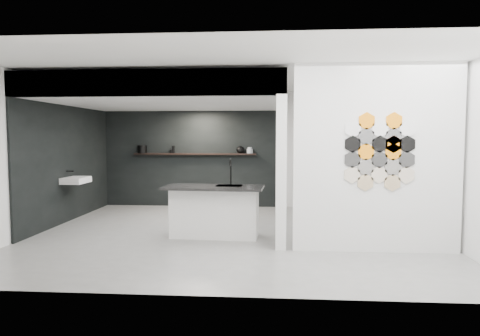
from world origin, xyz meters
name	(u,v)px	position (x,y,z in m)	size (l,w,h in m)	color
floor	(233,234)	(0.00, 0.00, -0.01)	(7.00, 6.00, 0.01)	slate
partition_panel	(376,158)	(2.23, -1.00, 1.40)	(2.45, 0.15, 2.80)	silver
bay_clad_back	(192,159)	(-1.30, 2.97, 1.18)	(4.40, 0.04, 2.35)	black
bay_clad_left	(69,163)	(-3.47, 1.00, 1.18)	(0.04, 4.00, 2.35)	black
bulkhead	(172,95)	(-1.30, 1.00, 2.55)	(4.40, 4.00, 0.40)	silver
corner_column	(281,173)	(0.82, -1.00, 1.18)	(0.16, 0.16, 2.35)	silver
fascia_beam	(144,83)	(-1.30, -0.92, 2.55)	(4.40, 0.16, 0.40)	silver
wall_basin	(76,180)	(-3.24, 0.80, 0.85)	(0.40, 0.60, 0.12)	silver
display_shelf	(195,154)	(-1.20, 2.87, 1.30)	(3.00, 0.15, 0.04)	black
kitchen_island	(215,211)	(-0.30, -0.26, 0.45)	(1.71, 0.82, 1.35)	silver
stockpot	(142,149)	(-2.51, 2.87, 1.41)	(0.23, 0.23, 0.19)	black
kettle	(240,150)	(-0.08, 2.87, 1.41)	(0.20, 0.20, 0.17)	black
glass_bowl	(250,151)	(0.15, 2.87, 1.37)	(0.15, 0.15, 0.11)	gray
glass_vase	(250,150)	(0.15, 2.87, 1.39)	(0.11, 0.11, 0.15)	gray
bottle_dark	(173,149)	(-1.73, 2.87, 1.41)	(0.07, 0.07, 0.18)	black
utensil_cup	(171,151)	(-1.78, 2.87, 1.37)	(0.07, 0.07, 0.09)	black
hex_tile_cluster	(380,152)	(2.26, -1.09, 1.50)	(1.04, 0.02, 1.16)	beige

